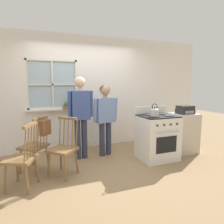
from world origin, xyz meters
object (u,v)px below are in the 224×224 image
object	(u,v)px
person_elderly_left	(80,110)
potted_plant	(66,106)
stereo	(185,110)
chair_by_window	(35,147)
person_teen_center	(105,113)
stove	(157,137)
kettle	(155,112)
chair_near_wall	(22,159)
chair_center_cluster	(63,149)
side_counter	(183,133)
handbag	(45,127)

from	to	relation	value
person_elderly_left	potted_plant	size ratio (longest dim) A/B	8.09
stereo	chair_by_window	bearing A→B (deg)	177.59
person_teen_center	stove	distance (m)	1.21
kettle	potted_plant	distance (m)	2.05
kettle	potted_plant	bearing A→B (deg)	137.51
chair_near_wall	stove	world-z (taller)	stove
stove	stereo	size ratio (longest dim) A/B	3.19
chair_center_cluster	kettle	xyz separation A→B (m)	(1.76, -0.06, 0.57)
chair_by_window	chair_center_cluster	size ratio (longest dim) A/B	1.00
chair_center_cluster	kettle	bearing A→B (deg)	43.30
chair_center_cluster	side_counter	size ratio (longest dim) A/B	1.11
person_teen_center	kettle	size ratio (longest dim) A/B	6.24
person_elderly_left	potted_plant	world-z (taller)	person_elderly_left
potted_plant	side_counter	xyz separation A→B (m)	(2.48, -1.10, -0.60)
person_elderly_left	side_counter	bearing A→B (deg)	-13.41
side_counter	chair_by_window	bearing A→B (deg)	177.97
person_teen_center	handbag	world-z (taller)	person_teen_center
person_teen_center	kettle	bearing A→B (deg)	-54.29
stove	stereo	distance (m)	0.96
chair_by_window	person_elderly_left	world-z (taller)	person_elderly_left
chair_by_window	side_counter	bearing A→B (deg)	125.26
stove	handbag	distance (m)	2.23
chair_near_wall	potted_plant	bearing A→B (deg)	174.23
kettle	side_counter	xyz separation A→B (m)	(0.97, 0.28, -0.57)
handbag	side_counter	bearing A→B (deg)	0.54
chair_near_wall	person_teen_center	distance (m)	1.92
chair_near_wall	stereo	distance (m)	3.43
chair_center_cluster	person_elderly_left	distance (m)	0.98
chair_near_wall	stove	bearing A→B (deg)	120.70
chair_center_cluster	person_teen_center	bearing A→B (deg)	79.09
kettle	person_teen_center	bearing A→B (deg)	137.00
kettle	chair_near_wall	bearing A→B (deg)	-175.69
chair_near_wall	person_teen_center	size ratio (longest dim) A/B	0.65
person_teen_center	chair_near_wall	bearing A→B (deg)	-162.14
person_elderly_left	potted_plant	bearing A→B (deg)	103.40
chair_center_cluster	kettle	distance (m)	1.85
handbag	chair_center_cluster	bearing A→B (deg)	-35.46
potted_plant	kettle	bearing A→B (deg)	-42.49
chair_by_window	stove	size ratio (longest dim) A/B	0.92
kettle	handbag	world-z (taller)	kettle
person_teen_center	stereo	distance (m)	1.81
person_elderly_left	side_counter	world-z (taller)	person_elderly_left
person_elderly_left	handbag	world-z (taller)	person_elderly_left
person_elderly_left	stereo	world-z (taller)	person_elderly_left
chair_near_wall	person_elderly_left	distance (m)	1.52
handbag	stereo	size ratio (longest dim) A/B	0.90
chair_center_cluster	side_counter	xyz separation A→B (m)	(2.73, 0.22, -0.01)
person_elderly_left	stove	world-z (taller)	person_elderly_left
handbag	stereo	bearing A→B (deg)	0.15
person_elderly_left	person_teen_center	bearing A→B (deg)	-1.63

